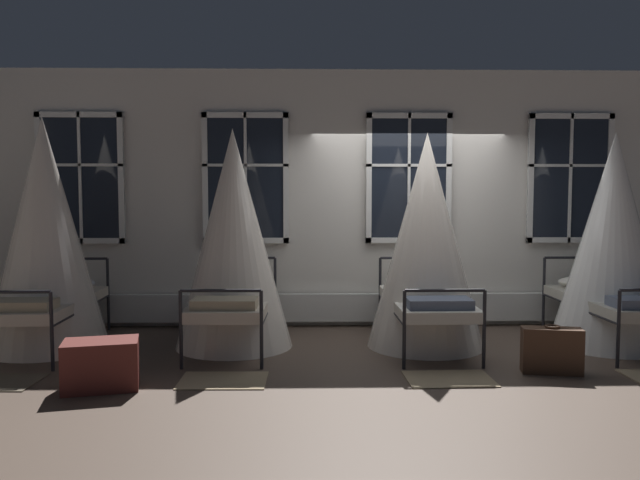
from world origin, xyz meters
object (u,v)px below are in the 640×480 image
suitcase_dark (552,350)px  cot_fourth (613,243)px  cot_second (234,242)px  cot_third (426,244)px  cot_first (45,237)px  travel_trunk (101,365)px

suitcase_dark → cot_fourth: bearing=55.3°
cot_second → cot_third: cot_second is taller
cot_second → suitcase_dark: bearing=-108.7°
cot_second → cot_fourth: (4.28, -0.06, -0.02)m
suitcase_dark → cot_second: bearing=170.0°
cot_first → cot_fourth: size_ratio=1.07×
cot_first → travel_trunk: size_ratio=4.03×
cot_first → cot_third: size_ratio=1.07×
cot_first → cot_third: 4.24m
cot_fourth → travel_trunk: 5.58m
cot_first → suitcase_dark: 5.47m
cot_third → suitcase_dark: size_ratio=4.10×
cot_third → travel_trunk: 3.64m
cot_fourth → suitcase_dark: bearing=134.3°
cot_third → cot_fourth: size_ratio=0.99×
cot_third → suitcase_dark: bearing=-138.5°
cot_fourth → travel_trunk: cot_fourth is taller
cot_third → cot_second: bearing=88.5°
suitcase_dark → cot_first: bearing=178.0°
cot_third → travel_trunk: cot_third is taller
cot_fourth → travel_trunk: size_ratio=3.78×
cot_first → cot_second: bearing=-90.0°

